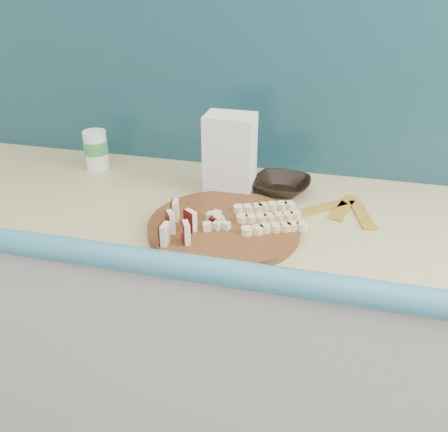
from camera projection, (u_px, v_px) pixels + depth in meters
name	position (u px, v px, depth m)	size (l,w,h in m)	color
kitchen_counter	(244.00, 340.00, 1.52)	(2.20, 0.63, 0.91)	beige
backsplash	(270.00, 87.00, 1.43)	(2.20, 0.02, 0.50)	teal
cutting_board	(224.00, 228.00, 1.19)	(0.37, 0.37, 0.02)	#4A2910
apple_wedges	(177.00, 224.00, 1.14)	(0.08, 0.15, 0.05)	beige
apple_chunks	(215.00, 221.00, 1.18)	(0.06, 0.06, 0.02)	#FAF3C8
banana_slices	(270.00, 217.00, 1.20)	(0.19, 0.18, 0.02)	#F7DC97
brown_bowl	(282.00, 186.00, 1.39)	(0.16, 0.16, 0.04)	black
flour_bag	(230.00, 155.00, 1.34)	(0.13, 0.09, 0.22)	white
canister	(96.00, 149.00, 1.52)	(0.07, 0.07, 0.12)	white
banana_peel	(342.00, 210.00, 1.29)	(0.21, 0.18, 0.01)	gold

